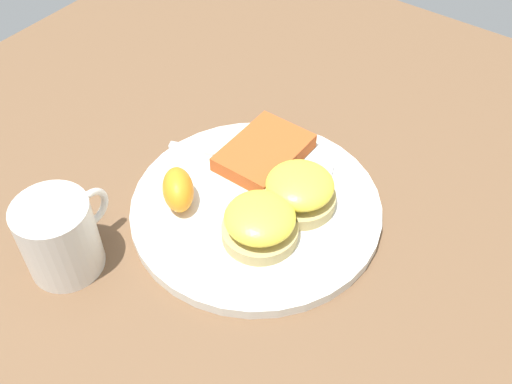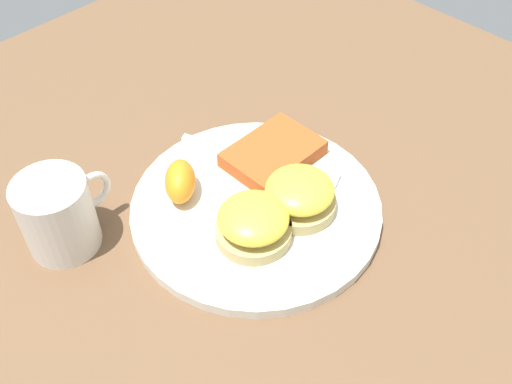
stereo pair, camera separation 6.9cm
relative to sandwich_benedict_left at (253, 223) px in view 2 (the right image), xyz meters
The scene contains 8 objects.
ground_plane 0.06m from the sandwich_benedict_left, 41.24° to the left, with size 1.10×1.10×0.00m, color brown.
plate 0.06m from the sandwich_benedict_left, 41.24° to the left, with size 0.30×0.30×0.01m, color silver.
sandwich_benedict_left is the anchor object (origin of this frame).
sandwich_benedict_right 0.07m from the sandwich_benedict_left, ahead, with size 0.09×0.09×0.05m.
hashbrown_patty 0.13m from the sandwich_benedict_left, 33.56° to the left, with size 0.12×0.08×0.02m, color #B65021.
orange_wedge 0.11m from the sandwich_benedict_left, 97.71° to the left, with size 0.06×0.04×0.04m, color orange.
fork 0.12m from the sandwich_benedict_left, 35.60° to the left, with size 0.10×0.20×0.00m.
cup 0.21m from the sandwich_benedict_left, 133.49° to the left, with size 0.11×0.08×0.09m.
Camera 2 is at (-0.34, -0.33, 0.54)m, focal length 42.00 mm.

